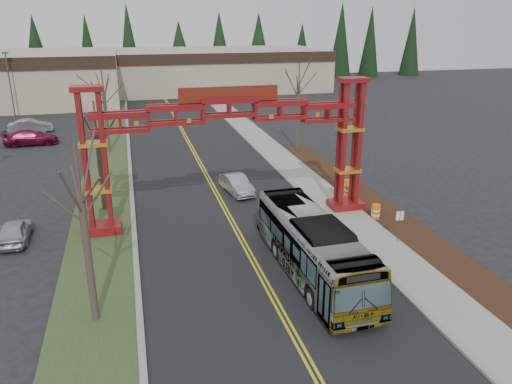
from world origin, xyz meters
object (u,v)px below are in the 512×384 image
object	(u,v)px
bare_tree_median_near	(81,196)
street_sign	(399,220)
bare_tree_median_far	(104,95)
light_pole_far	(9,80)
barrel_south	(376,212)
retail_building_east	(215,69)
parked_car_mid_a	(31,138)
silver_sedan	(237,184)
parked_car_far_a	(31,126)
gateway_arch	(229,130)
barrel_north	(347,186)
bare_tree_median_mid	(97,135)
bare_tree_right_far	(299,87)
transit_bus	(313,246)
parked_car_near_a	(15,231)
barrel_mid	(348,192)

from	to	relation	value
bare_tree_median_near	street_sign	world-z (taller)	bare_tree_median_near
bare_tree_median_far	street_sign	size ratio (longest dim) A/B	3.90
light_pole_far	street_sign	world-z (taller)	light_pole_far
bare_tree_median_far	barrel_south	distance (m)	28.44
retail_building_east	parked_car_mid_a	xyz separation A→B (m)	(-25.82, -37.01, -2.74)
silver_sedan	parked_car_far_a	xyz separation A→B (m)	(-18.30, 26.09, 0.10)
bare_tree_median_far	barrel_south	xyz separation A→B (m)	(17.12, -22.14, -5.01)
gateway_arch	barrel_north	size ratio (longest dim) A/B	17.97
bare_tree_median_mid	bare_tree_median_near	bearing A→B (deg)	-90.00
street_sign	barrel_south	distance (m)	3.73
bare_tree_median_mid	bare_tree_median_far	bearing A→B (deg)	90.00
bare_tree_median_far	light_pole_far	world-z (taller)	light_pole_far
retail_building_east	light_pole_far	bearing A→B (deg)	-146.06
parked_car_mid_a	bare_tree_right_far	size ratio (longest dim) A/B	0.63
retail_building_east	bare_tree_median_mid	xyz separation A→B (m)	(-18.00, -57.96, 1.74)
bare_tree_median_far	transit_bus	bearing A→B (deg)	-69.33
retail_building_east	silver_sedan	distance (m)	57.54
parked_car_far_a	light_pole_far	distance (m)	11.65
bare_tree_median_mid	bare_tree_right_far	world-z (taller)	bare_tree_right_far
parked_car_far_a	barrel_north	size ratio (longest dim) A/B	4.62
parked_car_near_a	retail_building_east	bearing A→B (deg)	-111.48
bare_tree_median_mid	bare_tree_right_far	xyz separation A→B (m)	(18.00, 12.05, 0.98)
bare_tree_median_far	barrel_south	bearing A→B (deg)	-52.29
gateway_arch	barrel_mid	bearing A→B (deg)	11.98
parked_car_mid_a	barrel_mid	distance (m)	33.89
bare_tree_median_far	barrel_mid	world-z (taller)	bare_tree_median_far
parked_car_mid_a	bare_tree_median_mid	world-z (taller)	bare_tree_median_mid
bare_tree_median_mid	bare_tree_median_far	distance (m)	15.93
bare_tree_median_near	light_pole_far	world-z (taller)	light_pole_far
gateway_arch	parked_car_far_a	bearing A→B (deg)	118.30
retail_building_east	parked_car_far_a	world-z (taller)	retail_building_east
parked_car_near_a	bare_tree_median_far	distance (m)	21.08
parked_car_mid_a	light_pole_far	world-z (taller)	light_pole_far
street_sign	gateway_arch	bearing A→B (deg)	146.24
bare_tree_median_near	bare_tree_median_mid	distance (m)	13.62
retail_building_east	bare_tree_median_near	distance (m)	73.84
retail_building_east	bare_tree_median_mid	distance (m)	60.72
parked_car_mid_a	bare_tree_right_far	bearing A→B (deg)	-112.98
parked_car_near_a	barrel_north	size ratio (longest dim) A/B	3.89
bare_tree_median_near	bare_tree_right_far	distance (m)	31.35
transit_bus	parked_car_near_a	world-z (taller)	transit_bus
transit_bus	bare_tree_right_far	distance (m)	25.65
retail_building_east	light_pole_far	xyz separation A→B (m)	(-30.35, -20.42, 1.30)
barrel_north	gateway_arch	bearing A→B (deg)	-161.96
bare_tree_median_near	barrel_mid	size ratio (longest dim) A/B	7.67
bare_tree_median_mid	bare_tree_right_far	size ratio (longest dim) A/B	0.88
parked_car_mid_a	parked_car_near_a	bearing A→B (deg)	-177.33
retail_building_east	silver_sedan	xyz separation A→B (m)	(-8.50, -56.84, -2.84)
bare_tree_median_near	barrel_mid	distance (m)	21.25
bare_tree_median_mid	barrel_mid	size ratio (longest dim) A/B	7.23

